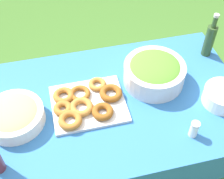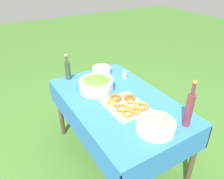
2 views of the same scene
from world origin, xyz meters
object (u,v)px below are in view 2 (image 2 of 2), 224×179
salad_bowl (96,84)px  pasta_bowl (156,125)px  donut_platter (127,105)px  wine_bottle (189,109)px  plate_stack (102,71)px  olive_oil_bottle (68,70)px

salad_bowl → pasta_bowl: size_ratio=1.13×
pasta_bowl → donut_platter: 0.36m
salad_bowl → wine_bottle: size_ratio=0.86×
salad_bowl → plate_stack: 0.38m
donut_platter → olive_oil_bottle: bearing=16.6°
salad_bowl → plate_stack: salad_bowl is taller
pasta_bowl → plate_stack: bearing=-6.5°
donut_platter → salad_bowl: bearing=12.6°
salad_bowl → donut_platter: salad_bowl is taller
plate_stack → salad_bowl: bearing=143.1°
donut_platter → plate_stack: bearing=-11.1°
donut_platter → wine_bottle: wine_bottle is taller
plate_stack → olive_oil_bottle: bearing=77.1°
pasta_bowl → wine_bottle: (-0.08, -0.25, 0.11)m
wine_bottle → pasta_bowl: bearing=72.1°
plate_stack → wine_bottle: size_ratio=0.52×
salad_bowl → donut_platter: 0.41m
donut_platter → olive_oil_bottle: olive_oil_bottle is taller
wine_bottle → olive_oil_bottle: bearing=22.0°
pasta_bowl → wine_bottle: bearing=-107.9°
plate_stack → olive_oil_bottle: (0.08, 0.37, 0.07)m
donut_platter → plate_stack: 0.71m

